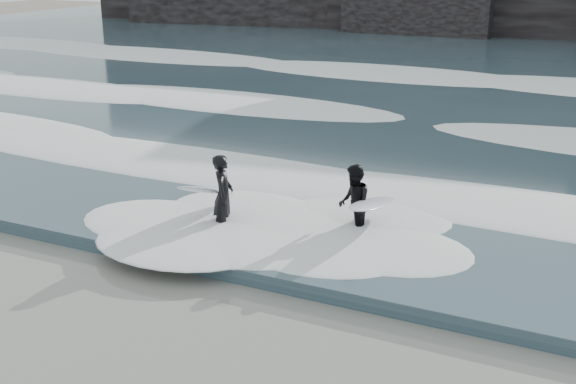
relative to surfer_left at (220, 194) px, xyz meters
The scene contains 7 objects.
ground 5.42m from the surfer_left, 70.38° to the right, with size 120.00×120.00×0.00m, color #7C6454.
sea 24.04m from the surfer_left, 85.71° to the left, with size 90.00×52.00×0.30m, color #334651.
foam_near 4.38m from the surfer_left, 65.62° to the left, with size 60.00×3.20×0.20m, color white.
foam_mid 11.12m from the surfer_left, 80.70° to the left, with size 60.00×4.00×0.24m, color white.
foam_far 20.05m from the surfer_left, 84.86° to the left, with size 60.00×4.80×0.30m, color white.
surfer_left is the anchor object (origin of this frame).
surfer_right 2.90m from the surfer_left, 17.86° to the left, with size 1.18×2.32×1.62m.
Camera 1 is at (5.73, -7.27, 5.79)m, focal length 45.00 mm.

